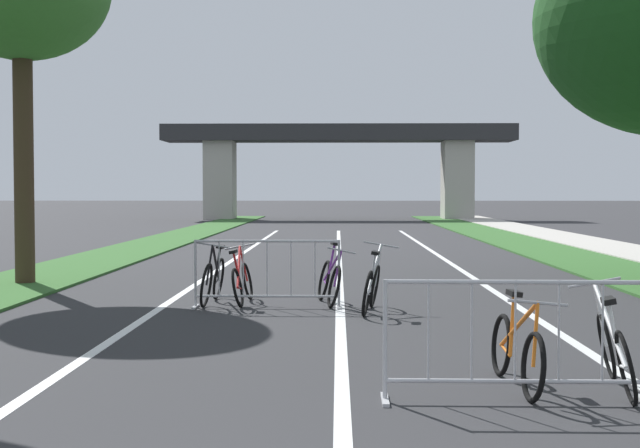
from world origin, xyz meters
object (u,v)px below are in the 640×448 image
at_px(crowd_barrier_nearest, 515,342).
at_px(bicycle_black_3, 213,279).
at_px(bicycle_white_1, 614,351).
at_px(bicycle_orange_2, 517,351).
at_px(bicycle_silver_4, 372,287).
at_px(crowd_barrier_second, 267,274).
at_px(bicycle_purple_5, 329,281).
at_px(bicycle_red_0, 242,282).

height_order(crowd_barrier_nearest, bicycle_black_3, crowd_barrier_nearest).
distance_m(crowd_barrier_nearest, bicycle_white_1, 1.06).
bearing_deg(bicycle_orange_2, bicycle_silver_4, -80.88).
height_order(bicycle_white_1, bicycle_black_3, bicycle_black_3).
xyz_separation_m(crowd_barrier_second, bicycle_silver_4, (1.59, -0.46, -0.14)).
bearing_deg(bicycle_purple_5, bicycle_black_3, -11.16).
bearing_deg(bicycle_white_1, bicycle_black_3, 135.11).
xyz_separation_m(crowd_barrier_nearest, bicycle_red_0, (-3.04, 6.38, -0.16)).
height_order(crowd_barrier_second, bicycle_black_3, crowd_barrier_second).
xyz_separation_m(bicycle_red_0, bicycle_black_3, (-0.46, -0.00, 0.03)).
distance_m(bicycle_red_0, bicycle_silver_4, 2.23).
height_order(crowd_barrier_second, bicycle_silver_4, crowd_barrier_second).
bearing_deg(crowd_barrier_nearest, bicycle_orange_2, 76.99).
relative_size(bicycle_white_1, bicycle_black_3, 0.99).
bearing_deg(bicycle_black_3, bicycle_purple_5, -178.02).
distance_m(bicycle_white_1, bicycle_silver_4, 5.42).
bearing_deg(crowd_barrier_second, bicycle_red_0, 132.82).
relative_size(bicycle_red_0, bicycle_orange_2, 0.95).
bearing_deg(bicycle_black_3, bicycle_orange_2, 124.89).
height_order(bicycle_red_0, bicycle_white_1, bicycle_white_1).
bearing_deg(bicycle_orange_2, bicycle_purple_5, -76.94).
relative_size(crowd_barrier_nearest, crowd_barrier_second, 1.00).
distance_m(bicycle_black_3, bicycle_purple_5, 1.86).
bearing_deg(bicycle_red_0, bicycle_silver_4, -21.81).
bearing_deg(bicycle_purple_5, bicycle_orange_2, 96.87).
bearing_deg(bicycle_white_1, bicycle_purple_5, 122.06).
distance_m(crowd_barrier_nearest, bicycle_black_3, 7.28).
relative_size(crowd_barrier_second, bicycle_silver_4, 1.38).
relative_size(bicycle_white_1, bicycle_purple_5, 1.02).
bearing_deg(bicycle_black_3, crowd_barrier_second, 155.48).
distance_m(crowd_barrier_second, bicycle_silver_4, 1.66).
distance_m(crowd_barrier_nearest, bicycle_red_0, 7.07).
relative_size(bicycle_black_3, bicycle_silver_4, 1.03).
bearing_deg(bicycle_purple_5, crowd_barrier_nearest, 94.51).
relative_size(bicycle_white_1, bicycle_silver_4, 1.02).
relative_size(bicycle_white_1, bicycle_orange_2, 1.00).
xyz_separation_m(crowd_barrier_second, bicycle_purple_5, (0.96, 0.44, -0.15)).
bearing_deg(bicycle_black_3, bicycle_white_1, 129.88).
xyz_separation_m(bicycle_red_0, bicycle_orange_2, (3.16, -5.85, -0.01)).
xyz_separation_m(bicycle_silver_4, bicycle_purple_5, (-0.63, 0.89, -0.00)).
xyz_separation_m(bicycle_white_1, bicycle_black_3, (-4.47, 5.98, 0.02)).
distance_m(bicycle_white_1, bicycle_black_3, 7.47).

